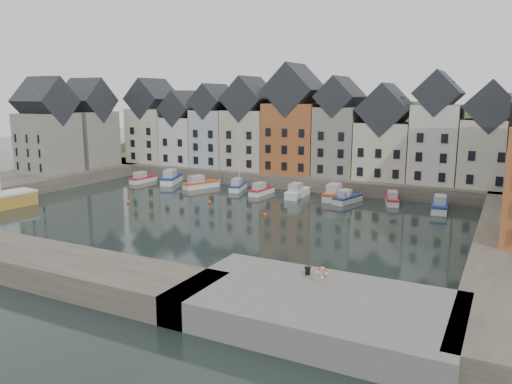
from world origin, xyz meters
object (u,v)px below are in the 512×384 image
Objects in this scene: boat_d at (238,186)px; mooring_bollard at (308,270)px; life_ring_post at (323,273)px; boat_a at (143,179)px.

boat_d is 18.81× the size of mooring_bollard.
boat_d is 43.48m from mooring_bollard.
life_ring_post is at bearing -68.24° from boat_d.
life_ring_post is at bearing -41.45° from mooring_bollard.
boat_d is 45.61m from life_ring_post.
mooring_bollard reaches higher than boat_a.
life_ring_post is (1.62, -1.43, 0.55)m from mooring_bollard.
boat_a is 9.75× the size of mooring_bollard.
boat_d is (17.90, 1.31, 0.07)m from boat_a.
mooring_bollard is (25.48, -35.20, 1.63)m from boat_d.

